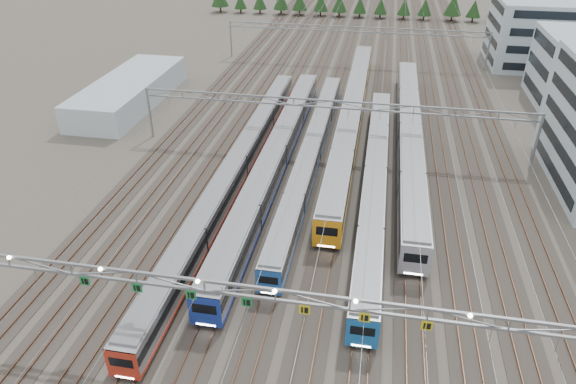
% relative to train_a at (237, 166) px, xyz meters
% --- Properties ---
extents(ground, '(400.00, 400.00, 0.00)m').
position_rel_train_a_xyz_m(ground, '(11.25, -29.18, -2.00)').
color(ground, '#47423A').
rests_on(ground, ground).
extents(track_bed, '(54.00, 260.00, 5.42)m').
position_rel_train_a_xyz_m(track_bed, '(11.25, 70.82, -0.51)').
color(track_bed, '#2D2823').
rests_on(track_bed, ground).
extents(train_a, '(2.69, 67.11, 3.50)m').
position_rel_train_a_xyz_m(train_a, '(0.00, 0.00, 0.00)').
color(train_a, black).
rests_on(train_a, ground).
extents(train_b, '(2.99, 60.68, 3.89)m').
position_rel_train_a_xyz_m(train_b, '(4.50, 3.26, 0.20)').
color(train_b, black).
rests_on(train_b, ground).
extents(train_c, '(2.54, 56.52, 3.29)m').
position_rel_train_a_xyz_m(train_c, '(9.00, 6.25, -0.10)').
color(train_c, black).
rests_on(train_c, ground).
extents(train_d, '(3.11, 68.74, 4.06)m').
position_rel_train_a_xyz_m(train_d, '(13.50, 20.50, 0.28)').
color(train_d, black).
rests_on(train_d, ground).
extents(train_e, '(2.77, 53.86, 3.61)m').
position_rel_train_a_xyz_m(train_e, '(18.00, -0.06, 0.06)').
color(train_e, black).
rests_on(train_e, ground).
extents(train_f, '(3.11, 60.98, 4.05)m').
position_rel_train_a_xyz_m(train_f, '(22.50, 13.69, 0.28)').
color(train_f, black).
rests_on(train_f, ground).
extents(gantry_near, '(56.36, 0.61, 8.08)m').
position_rel_train_a_xyz_m(gantry_near, '(11.20, -29.30, 5.09)').
color(gantry_near, gray).
rests_on(gantry_near, ground).
extents(gantry_mid, '(56.36, 0.36, 8.00)m').
position_rel_train_a_xyz_m(gantry_mid, '(11.25, 10.82, 4.39)').
color(gantry_mid, gray).
rests_on(gantry_mid, ground).
extents(gantry_far, '(56.36, 0.36, 8.00)m').
position_rel_train_a_xyz_m(gantry_far, '(11.25, 55.82, 4.39)').
color(gantry_far, gray).
rests_on(gantry_far, ground).
extents(depot_bldg_north, '(22.00, 18.00, 13.78)m').
position_rel_train_a_xyz_m(depot_bldg_north, '(51.48, 61.85, 4.89)').
color(depot_bldg_north, '#A9C0C9').
rests_on(depot_bldg_north, ground).
extents(west_shed, '(10.00, 30.00, 4.50)m').
position_rel_train_a_xyz_m(west_shed, '(-26.42, 23.69, 0.25)').
color(west_shed, '#A9C0C9').
rests_on(west_shed, ground).
extents(treeline, '(100.10, 5.60, 7.02)m').
position_rel_train_a_xyz_m(treeline, '(13.50, 102.04, 2.23)').
color(treeline, '#332114').
rests_on(treeline, ground).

